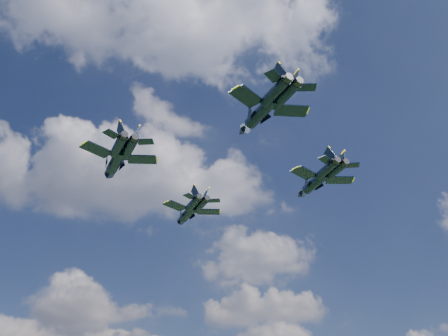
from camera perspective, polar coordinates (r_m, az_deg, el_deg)
jet_lead at (r=114.41m, az=-4.16°, el=-5.17°), size 12.87×17.71×4.18m
jet_left at (r=90.92m, az=-12.28°, el=0.72°), size 12.90×17.82×4.22m
jet_right at (r=104.06m, az=10.31°, el=-1.64°), size 13.61×18.53×4.36m
jet_slot at (r=81.65m, az=4.12°, el=6.30°), size 13.22×18.28×4.34m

